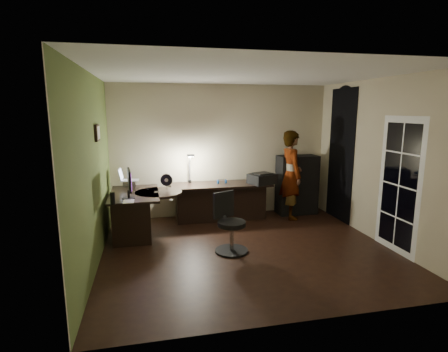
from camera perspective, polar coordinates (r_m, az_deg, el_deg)
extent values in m
cube|color=black|center=(5.71, 3.78, -11.85)|extent=(4.50, 4.00, 0.01)
cube|color=silver|center=(5.30, 4.16, 16.34)|extent=(4.50, 4.00, 0.01)
cube|color=#B8AB89|center=(7.27, -0.44, 4.13)|extent=(4.50, 0.01, 2.70)
cube|color=#B8AB89|center=(3.49, 13.14, -3.34)|extent=(4.50, 0.01, 2.70)
cube|color=#B8AB89|center=(5.19, -20.71, 0.78)|extent=(0.01, 4.00, 2.70)
cube|color=#B8AB89|center=(6.34, 23.95, 2.24)|extent=(0.01, 4.00, 2.70)
cube|color=#53672E|center=(5.19, -20.55, 0.79)|extent=(0.00, 4.00, 2.70)
cube|color=black|center=(7.29, 18.54, 3.20)|extent=(0.01, 0.90, 2.60)
cube|color=white|center=(5.95, 26.68, -1.42)|extent=(0.02, 0.92, 2.10)
cube|color=black|center=(5.57, -20.03, 6.65)|extent=(0.04, 0.30, 0.25)
cube|color=black|center=(6.35, -14.27, -6.08)|extent=(0.83, 1.34, 0.77)
cube|color=black|center=(7.03, -0.48, -4.22)|extent=(1.98, 0.70, 0.74)
cube|color=black|center=(7.58, 11.81, -1.40)|extent=(0.84, 0.43, 1.25)
cube|color=silver|center=(6.80, -15.08, -1.13)|extent=(0.26, 0.22, 0.10)
cube|color=silver|center=(6.77, -15.15, 0.25)|extent=(0.36, 0.34, 0.24)
cube|color=black|center=(5.80, -15.35, -1.92)|extent=(0.15, 0.53, 0.34)
ellipsoid|color=silver|center=(5.53, -8.64, -3.91)|extent=(0.07, 0.09, 0.03)
cube|color=black|center=(6.15, -11.01, -2.61)|extent=(0.09, 0.13, 0.01)
cube|color=black|center=(6.43, -12.45, -2.09)|extent=(0.07, 0.13, 0.01)
cylinder|color=black|center=(5.53, -17.74, -3.47)|extent=(0.08, 0.08, 0.19)
cube|color=silver|center=(5.63, -15.31, -4.02)|extent=(0.17, 0.23, 0.01)
cube|color=black|center=(6.32, -9.35, -1.12)|extent=(0.23, 0.15, 0.33)
cube|color=navy|center=(6.98, -0.36, -0.85)|extent=(0.21, 0.09, 0.10)
cube|color=black|center=(6.99, 6.25, -0.37)|extent=(0.61, 0.54, 0.22)
cube|color=black|center=(7.03, -5.65, 1.43)|extent=(0.25, 0.33, 0.64)
cube|color=black|center=(5.43, 1.26, -7.73)|extent=(0.69, 0.69, 0.93)
imported|color=#D8A88C|center=(7.17, 10.90, 0.17)|extent=(0.43, 0.64, 1.79)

